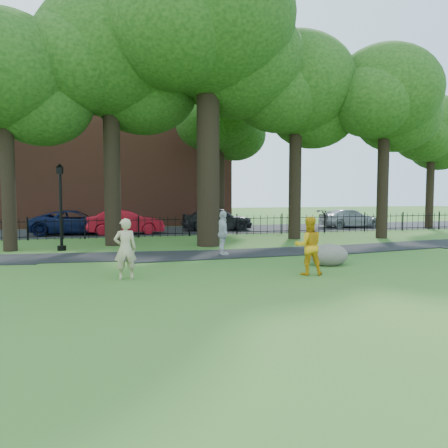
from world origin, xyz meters
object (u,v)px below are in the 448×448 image
object	(u,v)px
big_tree	(210,35)
man	(309,246)
boulder	(329,254)
lamppost	(61,208)
woman	(125,249)
red_sedan	(125,222)

from	to	relation	value
big_tree	man	distance (m)	12.48
boulder	lamppost	size ratio (longest dim) A/B	0.36
woman	boulder	size ratio (longest dim) A/B	1.30
big_tree	lamppost	xyz separation A→B (m)	(-6.93, -0.03, -8.23)
lamppost	woman	bearing A→B (deg)	-59.84
big_tree	lamppost	size ratio (longest dim) A/B	3.68
big_tree	woman	size ratio (longest dim) A/B	7.81
boulder	lamppost	bearing A→B (deg)	144.99
big_tree	woman	xyz separation A→B (m)	(-4.44, -7.52, -9.22)
woman	man	xyz separation A→B (m)	(5.65, -0.80, 0.00)
red_sedan	lamppost	bearing A→B (deg)	154.35
lamppost	red_sedan	xyz separation A→B (m)	(3.13, 7.01, -1.14)
man	red_sedan	world-z (taller)	man
big_tree	lamppost	world-z (taller)	big_tree
big_tree	lamppost	bearing A→B (deg)	-179.76
man	red_sedan	xyz separation A→B (m)	(-5.01, 15.29, -0.15)
man	boulder	xyz separation A→B (m)	(1.55, 1.50, -0.51)
lamppost	man	bearing A→B (deg)	-33.75
big_tree	man	world-z (taller)	big_tree
man	big_tree	bearing A→B (deg)	-68.83
woman	lamppost	bearing A→B (deg)	-75.40
woman	red_sedan	bearing A→B (deg)	-96.29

